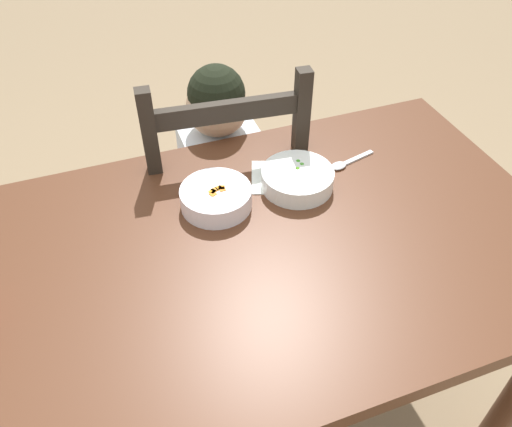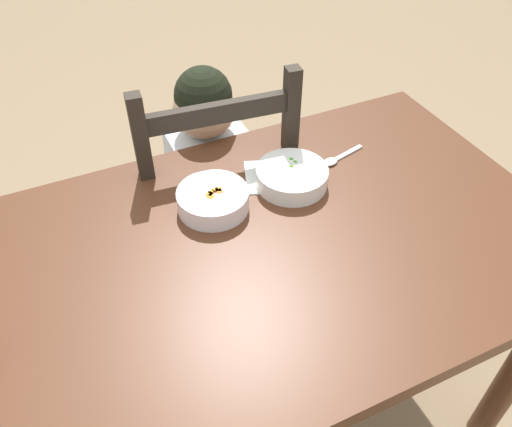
% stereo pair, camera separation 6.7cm
% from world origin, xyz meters
% --- Properties ---
extents(ground_plane, '(8.00, 8.00, 0.00)m').
position_xyz_m(ground_plane, '(0.00, 0.00, 0.00)').
color(ground_plane, '#8C7455').
extents(dining_table, '(1.41, 0.81, 0.78)m').
position_xyz_m(dining_table, '(0.00, 0.00, 0.66)').
color(dining_table, '#522D1B').
rests_on(dining_table, ground).
extents(dining_chair, '(0.46, 0.46, 1.00)m').
position_xyz_m(dining_chair, '(0.08, 0.45, 0.47)').
color(dining_chair, black).
rests_on(dining_chair, ground).
extents(child_figure, '(0.32, 0.31, 0.96)m').
position_xyz_m(child_figure, '(0.09, 0.45, 0.63)').
color(child_figure, silver).
rests_on(child_figure, ground).
extents(bowl_of_peas, '(0.17, 0.17, 0.05)m').
position_xyz_m(bowl_of_peas, '(0.19, 0.15, 0.80)').
color(bowl_of_peas, white).
rests_on(bowl_of_peas, dining_table).
extents(bowl_of_carrots, '(0.17, 0.17, 0.05)m').
position_xyz_m(bowl_of_carrots, '(-0.01, 0.15, 0.80)').
color(bowl_of_carrots, white).
rests_on(bowl_of_carrots, dining_table).
extents(spoon, '(0.14, 0.05, 0.01)m').
position_xyz_m(spoon, '(0.34, 0.19, 0.78)').
color(spoon, silver).
rests_on(spoon, dining_table).
extents(paper_napkin, '(0.18, 0.17, 0.00)m').
position_xyz_m(paper_napkin, '(0.16, 0.20, 0.78)').
color(paper_napkin, white).
rests_on(paper_napkin, dining_table).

